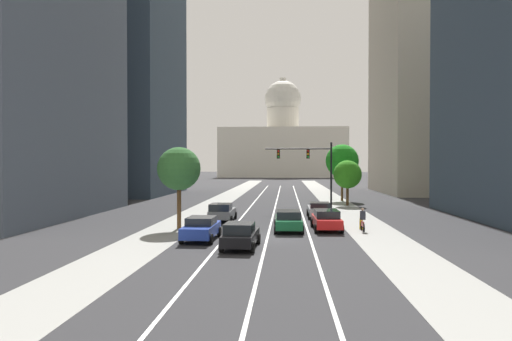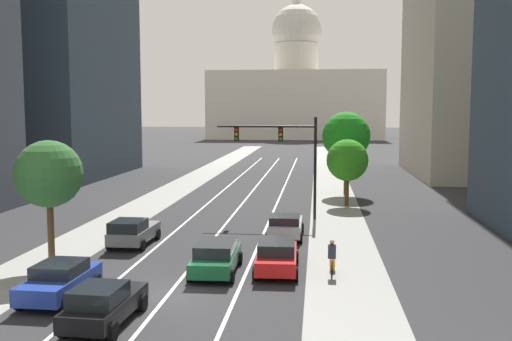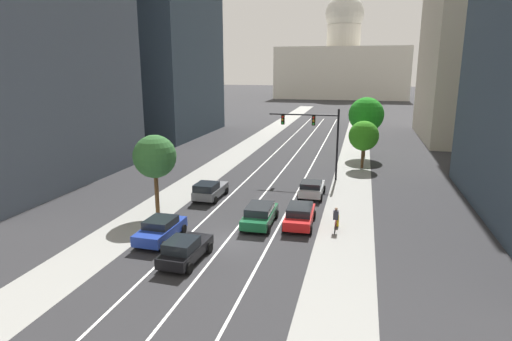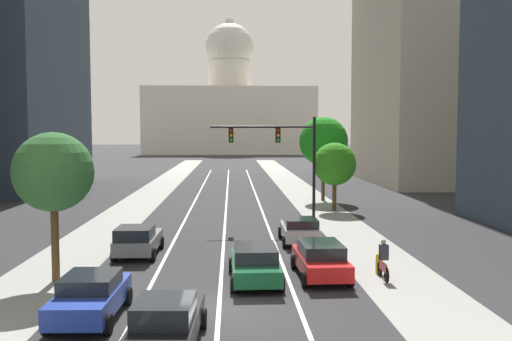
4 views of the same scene
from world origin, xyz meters
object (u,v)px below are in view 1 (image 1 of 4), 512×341
at_px(capitol_building, 283,146).
at_px(street_tree_near_left, 179,169).
at_px(car_black, 240,235).
at_px(car_silver, 319,210).
at_px(cyclist, 363,220).
at_px(street_tree_far_right, 342,161).
at_px(car_green, 288,220).
at_px(car_blue, 201,228).
at_px(car_gray, 222,212).
at_px(fire_hydrant, 361,223).
at_px(street_tree_near_right, 347,175).
at_px(traffic_signal_mast, 311,163).
at_px(car_red, 326,219).

height_order(capitol_building, street_tree_near_left, capitol_building).
distance_m(car_black, street_tree_near_left, 9.90).
xyz_separation_m(car_silver, cyclist, (2.58, -7.80, 0.08)).
bearing_deg(street_tree_far_right, cyclist, -93.95).
bearing_deg(car_green, car_blue, 126.58).
xyz_separation_m(car_black, cyclist, (8.23, 7.04, 0.07)).
bearing_deg(capitol_building, car_silver, -88.11).
bearing_deg(car_silver, street_tree_far_right, -12.94).
distance_m(car_gray, street_tree_near_left, 6.49).
relative_size(capitol_building, car_green, 9.75).
xyz_separation_m(fire_hydrant, cyclist, (-0.06, -0.97, 0.39)).
bearing_deg(car_black, street_tree_near_right, -17.18).
relative_size(car_silver, cyclist, 2.37).
relative_size(traffic_signal_mast, street_tree_far_right, 0.96).
distance_m(car_blue, street_tree_near_left, 6.60).
distance_m(car_green, street_tree_near_left, 9.07).
bearing_deg(car_black, street_tree_far_right, -13.84).
bearing_deg(car_green, street_tree_near_left, 86.21).
bearing_deg(capitol_building, car_blue, -91.73).
bearing_deg(traffic_signal_mast, car_red, -88.41).
bearing_deg(fire_hydrant, car_black, -135.96).
relative_size(car_red, car_silver, 1.14).
height_order(car_green, street_tree_far_right, street_tree_far_right).
distance_m(capitol_building, cyclist, 136.43).
distance_m(car_blue, car_green, 7.14).
bearing_deg(car_blue, car_black, -131.55).
relative_size(car_black, street_tree_near_left, 0.70).
bearing_deg(car_red, car_silver, -1.74).
bearing_deg(cyclist, street_tree_far_right, -3.81).
xyz_separation_m(car_red, car_gray, (-8.47, 4.45, 0.01)).
bearing_deg(car_red, capitol_building, 0.04).
distance_m(car_green, street_tree_near_right, 21.63).
bearing_deg(cyclist, car_blue, 111.95).
bearing_deg(car_blue, capitol_building, -0.32).
bearing_deg(car_green, car_gray, 47.30).
bearing_deg(car_green, fire_hydrant, -80.63).
relative_size(car_red, fire_hydrant, 5.09).
bearing_deg(street_tree_near_left, car_silver, 33.98).
bearing_deg(car_gray, car_blue, -179.14).
height_order(car_blue, street_tree_near_left, street_tree_near_left).
height_order(car_green, street_tree_near_right, street_tree_near_right).
bearing_deg(street_tree_near_right, street_tree_far_right, 88.37).
height_order(car_red, car_green, car_red).
xyz_separation_m(street_tree_near_left, street_tree_far_right, (15.50, 26.41, 0.76)).
distance_m(cyclist, street_tree_far_right, 27.18).
bearing_deg(fire_hydrant, car_red, -170.03).
xyz_separation_m(traffic_signal_mast, fire_hydrant, (3.01, -13.07, -4.55)).
bearing_deg(car_black, car_green, -19.26).
bearing_deg(fire_hydrant, car_gray, 160.27).
distance_m(street_tree_near_left, street_tree_far_right, 30.64).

